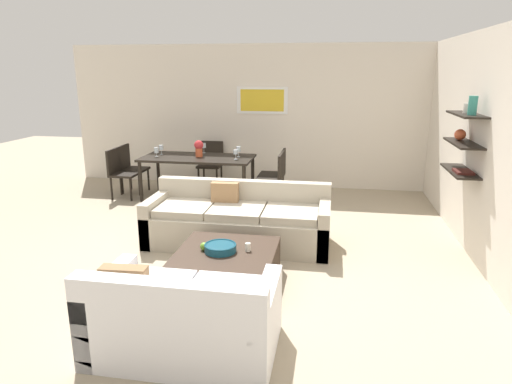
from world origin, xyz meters
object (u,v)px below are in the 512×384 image
object	(u,v)px
dining_chair_left_far	(130,165)
wine_glass_right_far	(238,149)
dining_table	(198,161)
sofa_beige	(238,222)
dining_chair_right_far	(277,171)
dining_chair_left_near	(120,170)
wine_glass_left_far	(161,148)
wine_glass_head	(204,146)
wine_glass_right_near	(236,152)
candle_jar	(248,247)
dining_chair_right_near	(274,176)
wine_glass_left_near	(156,150)
centerpiece_vase	(199,148)
apple_on_coffee_table	(204,246)
decorative_bowl	(220,248)
dining_chair_head	(211,161)
loveseat_white	(183,319)
coffee_table	(226,268)

from	to	relation	value
dining_chair_left_far	wine_glass_right_far	xyz separation A→B (m)	(2.08, -0.09, 0.38)
dining_chair_left_far	dining_table	bearing A→B (deg)	-8.65
sofa_beige	dining_chair_right_far	bearing A→B (deg)	84.30
dining_chair_left_near	wine_glass_left_far	world-z (taller)	wine_glass_left_far
wine_glass_left_far	wine_glass_head	bearing A→B (deg)	22.24
sofa_beige	wine_glass_right_near	xyz separation A→B (m)	(-0.44, 1.90, 0.58)
candle_jar	dining_chair_right_near	distance (m)	2.96
wine_glass_left_near	wine_glass_head	distance (m)	0.88
wine_glass_right_far	centerpiece_vase	world-z (taller)	centerpiece_vase
apple_on_coffee_table	wine_glass_right_near	bearing A→B (deg)	96.07
wine_glass_left_near	wine_glass_head	world-z (taller)	wine_glass_head
dining_chair_right_near	wine_glass_left_near	size ratio (longest dim) A/B	5.28
decorative_bowl	dining_chair_head	xyz separation A→B (m)	(-1.22, 4.10, 0.08)
apple_on_coffee_table	wine_glass_left_far	xyz separation A→B (m)	(-1.75, 3.34, 0.45)
dining_table	wine_glass_left_near	bearing A→B (deg)	-170.78
decorative_bowl	dining_chair_left_near	size ratio (longest dim) A/B	0.38
loveseat_white	centerpiece_vase	world-z (taller)	centerpiece_vase
dining_chair_right_near	dining_chair_left_near	xyz separation A→B (m)	(-2.75, 0.00, 0.00)
dining_chair_left_near	dining_chair_right_far	distance (m)	2.78
coffee_table	dining_chair_right_near	size ratio (longest dim) A/B	1.22
wine_glass_left_near	dining_chair_head	bearing A→B (deg)	54.31
decorative_bowl	wine_glass_head	bearing A→B (deg)	108.52
sofa_beige	decorative_bowl	bearing A→B (deg)	-86.96
dining_chair_right_near	dining_chair_left_near	bearing A→B (deg)	180.00
dining_chair_right_near	wine_glass_left_far	xyz separation A→B (m)	(-2.08, 0.32, 0.37)
dining_chair_left_far	dining_chair_left_near	xyz separation A→B (m)	(0.00, -0.42, 0.00)
dining_table	wine_glass_left_far	distance (m)	0.74
dining_table	coffee_table	bearing A→B (deg)	-68.44
dining_chair_head	wine_glass_head	distance (m)	0.60
sofa_beige	dining_chair_head	xyz separation A→B (m)	(-1.15, 2.89, 0.21)
dining_chair_left_far	dining_chair_right_far	bearing A→B (deg)	0.00
loveseat_white	candle_jar	size ratio (longest dim) A/B	16.91
centerpiece_vase	sofa_beige	bearing A→B (deg)	-61.09
sofa_beige	apple_on_coffee_table	xyz separation A→B (m)	(-0.11, -1.20, 0.13)
dining_chair_right_near	wine_glass_left_far	size ratio (longest dim) A/B	5.17
wine_glass_right_far	wine_glass_left_far	bearing A→B (deg)	180.00
dining_table	dining_chair_right_far	world-z (taller)	dining_chair_right_far
dining_chair_head	candle_jar	bearing A→B (deg)	-69.63
sofa_beige	dining_chair_right_near	distance (m)	1.84
coffee_table	dining_chair_head	distance (m)	4.29
sofa_beige	loveseat_white	world-z (taller)	same
wine_glass_head	sofa_beige	bearing A→B (deg)	-64.57
sofa_beige	dining_chair_left_far	distance (m)	3.38
loveseat_white	coffee_table	size ratio (longest dim) A/B	1.36
centerpiece_vase	dining_chair_head	bearing A→B (deg)	91.34
sofa_beige	wine_glass_right_far	size ratio (longest dim) A/B	12.87
dining_chair_right_far	centerpiece_vase	world-z (taller)	centerpiece_vase
wine_glass_right_near	dining_chair_left_near	bearing A→B (deg)	-177.41
loveseat_white	wine_glass_head	xyz separation A→B (m)	(-1.21, 4.83, 0.59)
sofa_beige	wine_glass_head	bearing A→B (deg)	115.43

